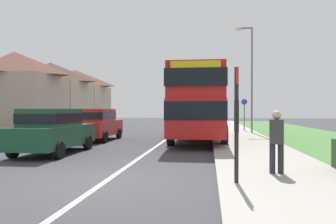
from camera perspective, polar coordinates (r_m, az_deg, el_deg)
The scene contains 11 objects.
ground_plane at distance 7.79m, azimuth -11.23°, elevation -12.13°, with size 120.00×120.00×0.00m, color #38383D.
lane_marking_centre at distance 15.49m, azimuth -1.77°, elevation -5.86°, with size 0.14×60.00×0.01m, color silver.
pavement_near_side at distance 13.43m, azimuth 14.94°, elevation -6.59°, with size 3.20×68.00×0.12m, color #9E998E.
double_decker_bus at distance 17.86m, azimuth 5.54°, elevation 1.83°, with size 2.80×10.18×3.70m.
parked_car_dark_green at distance 13.11m, azimuth -19.71°, elevation -2.90°, with size 1.90×4.27×1.72m.
parked_car_red at distance 18.12m, azimuth -12.44°, elevation -1.98°, with size 1.87×4.22×1.74m.
pedestrian_at_stop at distance 8.38m, azimuth 18.68°, elevation -4.50°, with size 0.34×0.34×1.67m.
bus_stop_sign at distance 7.06m, azimuth 12.03°, elevation -0.81°, with size 0.09×0.52×2.60m.
cycle_route_sign at distance 25.20m, azimuth 13.36°, elevation -0.23°, with size 0.44×0.08×2.52m.
street_lamp_mid at distance 22.88m, azimuth 14.38°, elevation 6.71°, with size 1.14×0.20×7.34m.
house_terrace_far_side at distance 35.55m, azimuth -20.12°, elevation 2.96°, with size 7.18×18.74×6.61m.
Camera 1 is at (2.41, -7.21, 1.68)m, focal length 34.42 mm.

